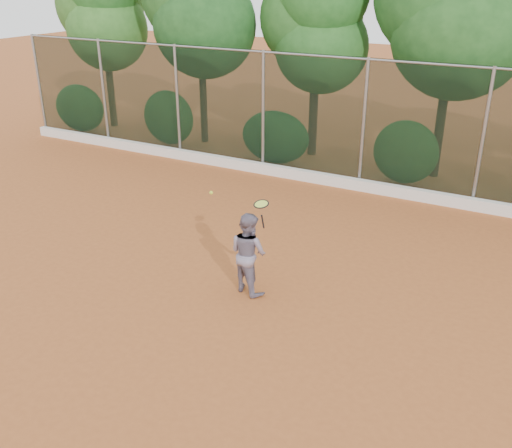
% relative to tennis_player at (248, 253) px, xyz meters
% --- Properties ---
extents(ground, '(80.00, 80.00, 0.00)m').
position_rel_tennis_player_xyz_m(ground, '(0.01, -0.72, -0.78)').
color(ground, '#A55627').
rests_on(ground, ground).
extents(concrete_curb, '(24.00, 0.20, 0.30)m').
position_rel_tennis_player_xyz_m(concrete_curb, '(0.01, 6.10, -0.63)').
color(concrete_curb, silver).
rests_on(concrete_curb, ground).
extents(tennis_player, '(0.91, 0.80, 1.57)m').
position_rel_tennis_player_xyz_m(tennis_player, '(0.00, 0.00, 0.00)').
color(tennis_player, slate).
rests_on(tennis_player, ground).
extents(chainlink_fence, '(24.09, 0.09, 3.50)m').
position_rel_tennis_player_xyz_m(chainlink_fence, '(0.01, 6.28, 1.08)').
color(chainlink_fence, black).
rests_on(chainlink_fence, ground).
extents(foliage_backdrop, '(23.70, 3.63, 7.55)m').
position_rel_tennis_player_xyz_m(foliage_backdrop, '(-0.54, 8.26, 3.62)').
color(foliage_backdrop, '#4A351C').
rests_on(foliage_backdrop, ground).
extents(tennis_racket, '(0.31, 0.31, 0.53)m').
position_rel_tennis_player_xyz_m(tennis_racket, '(0.36, -0.18, 1.06)').
color(tennis_racket, black).
rests_on(tennis_racket, ground).
extents(tennis_ball_in_flight, '(0.07, 0.07, 0.07)m').
position_rel_tennis_player_xyz_m(tennis_ball_in_flight, '(-0.99, 0.35, 0.88)').
color(tennis_ball_in_flight, '#CDE333').
rests_on(tennis_ball_in_flight, ground).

